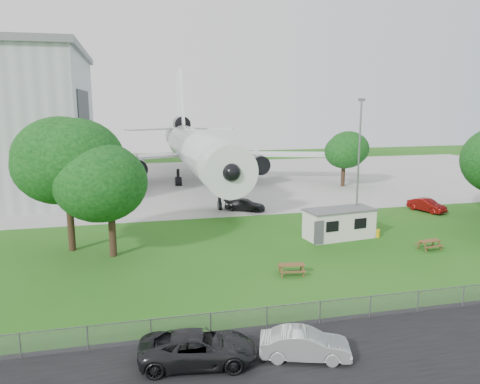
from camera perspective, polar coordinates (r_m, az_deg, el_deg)
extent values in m
plane|color=#357122|center=(35.52, 6.59, -8.59)|extent=(160.00, 160.00, 0.00)
cube|color=black|center=(24.80, 17.50, -18.08)|extent=(120.00, 8.00, 0.02)
cube|color=#B7B7B2|center=(71.34, -3.96, 1.39)|extent=(120.00, 46.00, 0.03)
cube|color=#2D3033|center=(64.77, -18.27, 5.90)|extent=(0.16, 16.00, 12.96)
cylinder|color=white|center=(66.43, -5.13, 5.09)|extent=(5.40, 34.00, 5.40)
cone|color=white|center=(47.85, -1.73, 2.85)|extent=(5.40, 5.50, 5.40)
cone|color=white|center=(87.11, -7.22, 6.96)|extent=(4.86, 9.00, 4.86)
cube|color=white|center=(69.08, -15.85, 3.94)|extent=(21.36, 10.77, 0.36)
cube|color=white|center=(72.52, 4.34, 4.64)|extent=(21.36, 10.77, 0.36)
cube|color=white|center=(86.91, -7.31, 10.71)|extent=(0.46, 9.96, 12.17)
cylinder|color=#515459|center=(65.47, -12.42, 2.94)|extent=(2.50, 4.20, 2.50)
cylinder|color=#515459|center=(67.96, 2.08, 3.47)|extent=(2.50, 4.20, 2.50)
cylinder|color=#515459|center=(86.01, -7.17, 8.24)|extent=(2.60, 4.50, 2.60)
cylinder|color=black|center=(51.91, -2.51, -0.88)|extent=(0.36, 0.36, 2.40)
cylinder|color=black|center=(67.57, -7.55, 1.80)|extent=(0.44, 0.44, 2.40)
cylinder|color=black|center=(68.37, -2.88, 1.99)|extent=(0.44, 0.44, 2.40)
cube|color=silver|center=(42.13, 11.99, -3.85)|extent=(6.28, 3.26, 2.50)
cube|color=#59595B|center=(41.82, 12.06, -2.11)|extent=(6.50, 3.49, 0.12)
cylinder|color=gold|center=(43.41, 16.36, -4.85)|extent=(0.50, 0.50, 0.70)
cube|color=gray|center=(27.50, 13.64, -14.88)|extent=(58.00, 0.04, 1.30)
cylinder|color=slate|center=(42.93, 14.23, 2.80)|extent=(0.16, 0.16, 12.00)
cylinder|color=#382619|center=(39.96, -19.92, -3.74)|extent=(0.56, 0.56, 4.31)
sphere|color=#236D1F|center=(39.02, -20.42, 3.77)|extent=(9.43, 9.43, 9.43)
cylinder|color=#382619|center=(37.63, -15.29, -4.94)|extent=(0.56, 0.56, 3.57)
sphere|color=#236D1F|center=(36.71, -15.63, 1.64)|extent=(7.14, 7.14, 7.14)
cylinder|color=#382619|center=(67.84, 12.44, 1.90)|extent=(0.56, 0.56, 2.93)
sphere|color=#236D1F|center=(67.39, 12.57, 4.90)|extent=(6.41, 6.41, 6.41)
imported|color=silver|center=(23.13, 7.91, -17.97)|extent=(4.46, 2.68, 1.39)
imported|color=black|center=(22.61, -5.13, -18.46)|extent=(5.68, 3.19, 1.50)
imported|color=maroon|center=(55.01, 21.81, -1.53)|extent=(2.75, 4.48, 1.39)
imported|color=black|center=(51.55, 0.60, -1.58)|extent=(4.85, 3.66, 1.31)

